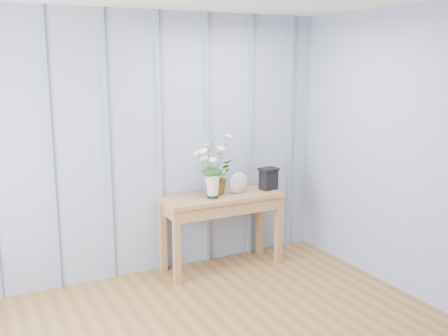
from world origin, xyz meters
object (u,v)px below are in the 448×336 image
sideboard (222,206)px  carved_box (269,178)px  daisy_vase (213,156)px  felt_disc_vessel (239,183)px

sideboard → carved_box: carved_box is taller
daisy_vase → felt_disc_vessel: daisy_vase is taller
sideboard → daisy_vase: (-0.13, -0.06, 0.52)m
carved_box → felt_disc_vessel: bearing=-178.3°
daisy_vase → carved_box: bearing=4.4°
daisy_vase → carved_box: size_ratio=2.92×
sideboard → daisy_vase: bearing=-153.7°
daisy_vase → carved_box: daisy_vase is taller
sideboard → carved_box: 0.58m
sideboard → felt_disc_vessel: (0.18, -0.02, 0.22)m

